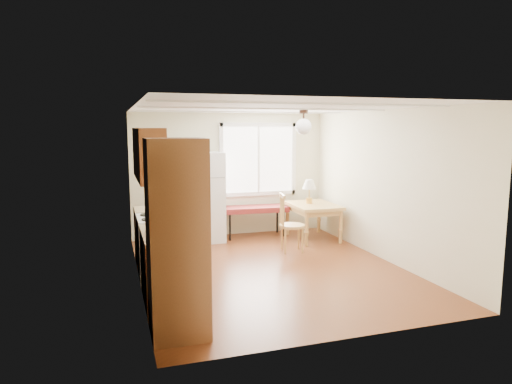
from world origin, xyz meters
name	(u,v)px	position (x,y,z in m)	size (l,w,h in m)	color
room_shell	(271,190)	(0.00, 0.00, 1.25)	(4.60, 5.60, 2.62)	#522411
kitchen_run	(163,233)	(-1.72, -0.63, 0.84)	(0.65, 3.40, 2.20)	brown
window_unit	(258,159)	(0.60, 2.47, 1.55)	(1.64, 0.05, 1.51)	white
pendant_light	(303,126)	(0.70, 0.40, 2.24)	(0.26, 0.26, 0.40)	black
refrigerator	(203,197)	(-0.64, 2.12, 0.87)	(0.75, 0.76, 1.74)	silver
bench	(254,210)	(0.41, 2.16, 0.55)	(1.38, 0.60, 0.62)	maroon
dining_table	(313,209)	(1.46, 1.60, 0.60)	(0.86, 1.14, 0.71)	#B28744
chair	(287,219)	(0.62, 0.89, 0.59)	(0.48, 0.47, 1.03)	#B28744
table_lamp	(309,186)	(1.41, 1.69, 1.05)	(0.27, 0.27, 0.48)	gold
coffee_maker	(163,221)	(-1.72, -0.72, 1.03)	(0.22, 0.26, 0.35)	black
kettle	(165,228)	(-1.72, -0.99, 0.98)	(0.11, 0.11, 0.20)	red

